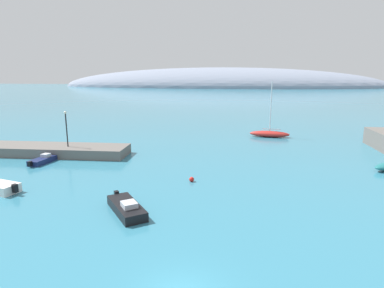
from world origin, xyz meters
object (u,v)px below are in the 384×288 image
Objects in this scene: motorboat_navy_outer at (43,160)px; sailboat_red_near_shore at (270,134)px; motorboat_black_foreground at (127,208)px; mooring_buoy_red at (192,179)px; harbor_lamp_post at (66,125)px.

sailboat_red_near_shore is at bearing -46.76° from motorboat_navy_outer.
motorboat_navy_outer is at bearing -166.98° from motorboat_black_foreground.
mooring_buoy_red is (19.37, -4.73, -0.11)m from motorboat_navy_outer.
motorboat_navy_outer reaches higher than mooring_buoy_red.
mooring_buoy_red is (-10.28, -25.77, -0.35)m from sailboat_red_near_shore.
mooring_buoy_red is (4.15, 8.29, -0.17)m from motorboat_black_foreground.
motorboat_black_foreground is 9.27m from mooring_buoy_red.
motorboat_black_foreground reaches higher than motorboat_navy_outer.
motorboat_navy_outer is 19.94m from mooring_buoy_red.
motorboat_navy_outer is 8.81× the size of mooring_buoy_red.
sailboat_red_near_shore is at bearing 31.44° from harbor_lamp_post.
motorboat_navy_outer is (-15.22, 13.01, -0.06)m from motorboat_black_foreground.
motorboat_black_foreground is 1.08× the size of harbor_lamp_post.
sailboat_red_near_shore is 1.86× the size of motorboat_black_foreground.
harbor_lamp_post is at bearing -12.57° from motorboat_navy_outer.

